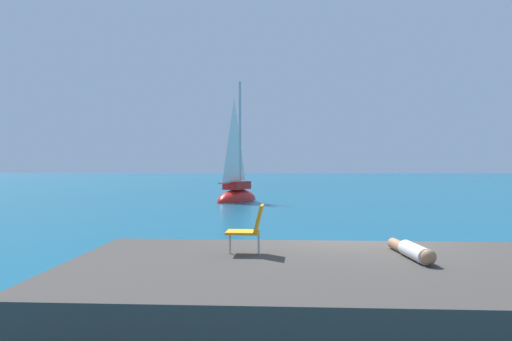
% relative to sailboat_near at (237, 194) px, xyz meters
% --- Properties ---
extents(ground_plane, '(160.00, 160.00, 0.00)m').
position_rel_sailboat_near_xyz_m(ground_plane, '(3.49, -18.90, -0.38)').
color(ground_plane, '#0F5675').
extents(shore_ledge, '(8.16, 5.02, 0.72)m').
position_rel_sailboat_near_xyz_m(shore_ledge, '(2.86, -21.63, -0.02)').
color(shore_ledge, '#423D38').
rests_on(shore_ledge, ground).
extents(boulder_seaward, '(1.10, 1.03, 0.65)m').
position_rel_sailboat_near_xyz_m(boulder_seaward, '(-0.16, -19.24, -0.38)').
color(boulder_seaward, '#3C3431').
rests_on(boulder_seaward, ground).
extents(boulder_inland, '(1.09, 1.16, 0.66)m').
position_rel_sailboat_near_xyz_m(boulder_inland, '(3.61, -19.31, -0.38)').
color(boulder_inland, '#3D4035').
rests_on(boulder_inland, ground).
extents(sailboat_near, '(2.68, 3.92, 7.09)m').
position_rel_sailboat_near_xyz_m(sailboat_near, '(0.00, 0.00, 0.00)').
color(sailboat_near, red).
rests_on(sailboat_near, ground).
extents(person_sunbather, '(0.36, 1.76, 0.25)m').
position_rel_sailboat_near_xyz_m(person_sunbather, '(4.08, -21.10, 0.45)').
color(person_sunbather, white).
rests_on(person_sunbather, shore_ledge).
extents(beach_chair, '(0.62, 0.51, 0.80)m').
position_rel_sailboat_near_xyz_m(beach_chair, '(1.56, -20.79, 0.78)').
color(beach_chair, orange).
rests_on(beach_chair, shore_ledge).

